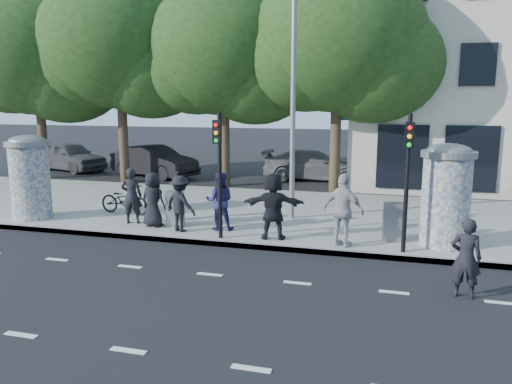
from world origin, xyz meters
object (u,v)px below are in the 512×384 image
(ad_column_left, at_px, (30,175))
(ped_b, at_px, (132,196))
(ad_column_right, at_px, (446,193))
(ped_a, at_px, (153,200))
(traffic_pole_near, at_px, (219,163))
(traffic_pole_far, at_px, (408,169))
(bicycle, at_px, (124,200))
(car_left, at_px, (70,156))
(ped_e, at_px, (343,210))
(ped_d, at_px, (180,204))
(cabinet_left, at_px, (175,209))
(ped_c, at_px, (220,201))
(ped_f, at_px, (273,206))
(man_road, at_px, (466,258))
(cabinet_right, at_px, (393,222))
(street_lamp, at_px, (293,69))
(car_right, at_px, (314,165))
(car_mid, at_px, (154,161))

(ad_column_left, xyz_separation_m, ped_b, (3.44, 0.21, -0.53))
(ad_column_right, height_order, ped_a, ad_column_right)
(traffic_pole_near, bearing_deg, ad_column_left, 173.89)
(traffic_pole_far, relative_size, bicycle, 1.88)
(car_left, bearing_deg, ped_a, -116.15)
(ad_column_left, bearing_deg, ad_column_right, 0.92)
(traffic_pole_near, bearing_deg, ped_e, 2.32)
(ped_d, bearing_deg, ped_e, -162.72)
(traffic_pole_far, bearing_deg, cabinet_left, 171.65)
(bicycle, bearing_deg, ped_a, -120.26)
(ad_column_left, height_order, ped_b, ad_column_left)
(ped_c, relative_size, ped_f, 0.93)
(man_road, bearing_deg, cabinet_right, -61.28)
(ped_b, bearing_deg, street_lamp, -173.74)
(ped_b, distance_m, bicycle, 1.43)
(ad_column_right, xyz_separation_m, street_lamp, (-4.40, 1.93, 3.26))
(street_lamp, height_order, cabinet_right, street_lamp)
(ad_column_right, distance_m, man_road, 3.25)
(ped_b, bearing_deg, traffic_pole_far, 156.80)
(cabinet_left, relative_size, car_right, 0.21)
(car_right, bearing_deg, bicycle, 150.98)
(ped_a, distance_m, bicycle, 2.13)
(ad_column_right, height_order, car_right, ad_column_right)
(ped_a, bearing_deg, car_right, -95.62)
(street_lamp, relative_size, ped_b, 4.68)
(ped_f, bearing_deg, bicycle, -25.44)
(bicycle, bearing_deg, ped_b, -134.08)
(street_lamp, bearing_deg, car_mid, 138.33)
(car_mid, bearing_deg, car_left, 100.35)
(ad_column_right, bearing_deg, traffic_pole_far, -137.79)
(ad_column_left, xyz_separation_m, car_mid, (-0.70, 9.88, -0.74))
(cabinet_left, bearing_deg, traffic_pole_far, -19.59)
(car_mid, distance_m, car_right, 8.10)
(ped_a, bearing_deg, ped_c, -165.15)
(cabinet_right, bearing_deg, car_right, 102.73)
(ped_a, height_order, ped_c, ped_c)
(cabinet_right, xyz_separation_m, car_mid, (-11.82, 9.55, 0.13))
(bicycle, relative_size, car_mid, 0.37)
(ad_column_right, bearing_deg, ped_b, 179.95)
(cabinet_left, height_order, car_left, car_left)
(ad_column_right, bearing_deg, traffic_pole_near, -171.11)
(ad_column_right, height_order, car_mid, ad_column_right)
(ad_column_right, xyz_separation_m, cabinet_right, (-1.28, 0.12, -0.87))
(ped_d, bearing_deg, cabinet_right, -153.21)
(car_mid, bearing_deg, car_right, -62.11)
(ad_column_left, xyz_separation_m, ped_c, (6.28, 0.20, -0.54))
(cabinet_left, xyz_separation_m, car_right, (2.46, 10.88, 0.05))
(ped_b, xyz_separation_m, cabinet_right, (7.68, 0.12, -0.34))
(ped_c, relative_size, cabinet_left, 1.62)
(car_right, bearing_deg, ped_a, 161.30)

